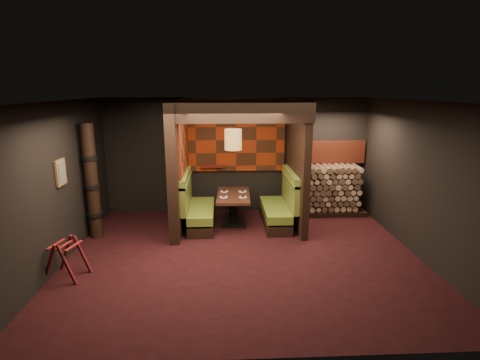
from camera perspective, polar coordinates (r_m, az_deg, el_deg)
name	(u,v)px	position (r m, az deg, el deg)	size (l,w,h in m)	color
floor	(243,256)	(7.16, 0.52, -11.57)	(6.50, 5.50, 0.02)	black
ceiling	(244,100)	(6.47, 0.58, 12.04)	(6.50, 5.50, 0.02)	black
wall_back	(237,155)	(9.37, -0.44, 3.77)	(6.50, 0.02, 2.85)	black
wall_front	(259,246)	(4.06, 2.86, -9.96)	(6.50, 0.02, 2.85)	black
wall_left	(57,185)	(7.26, -26.09, -0.65)	(0.02, 5.50, 2.85)	black
wall_right	(422,180)	(7.59, 25.93, -0.04)	(0.02, 5.50, 2.85)	black
partition_left	(178,165)	(8.33, -9.44, 2.30)	(0.20, 2.20, 2.85)	black
partition_right	(297,163)	(8.49, 8.67, 2.55)	(0.15, 2.10, 2.85)	black
header_beam	(240,112)	(7.18, 0.04, 10.38)	(2.85, 0.18, 0.44)	black
tapa_back_panel	(236,140)	(9.26, -0.59, 6.12)	(2.40, 0.06, 1.55)	maroon
tapa_side_panel	(183,144)	(8.41, -8.61, 5.39)	(0.04, 1.85, 1.45)	maroon
lacquer_shelf	(213,166)	(9.30, -4.11, 2.12)	(0.60, 0.12, 0.07)	#581812
booth_bench_left	(197,209)	(8.55, -6.58, -4.40)	(0.68, 1.60, 1.14)	black
booth_bench_right	(280,208)	(8.63, 6.09, -4.21)	(0.68, 1.60, 1.14)	black
dining_table	(233,204)	(8.57, -1.02, -3.71)	(0.79, 1.38, 0.71)	black
place_settings	(233,194)	(8.50, -1.02, -2.14)	(0.62, 0.66, 0.03)	white
pendant_lamp	(233,139)	(8.19, -1.05, 6.20)	(0.37, 0.37, 1.10)	olive
framed_picture	(61,173)	(7.29, -25.64, 1.04)	(0.05, 0.36, 0.46)	olive
luggage_rack	(66,257)	(6.93, -24.95, -10.61)	(0.74, 0.60, 0.70)	#4F1013
totem_column	(92,182)	(8.23, -21.65, -0.34)	(0.31, 0.31, 2.40)	black
firewood_stack	(330,190)	(9.52, 13.55, -1.47)	(1.73, 0.70, 1.22)	black
mosaic_header	(328,152)	(9.65, 13.31, 4.16)	(1.83, 0.10, 0.56)	maroon
bay_front_post	(299,161)	(8.76, 8.92, 2.89)	(0.08, 0.08, 2.85)	black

